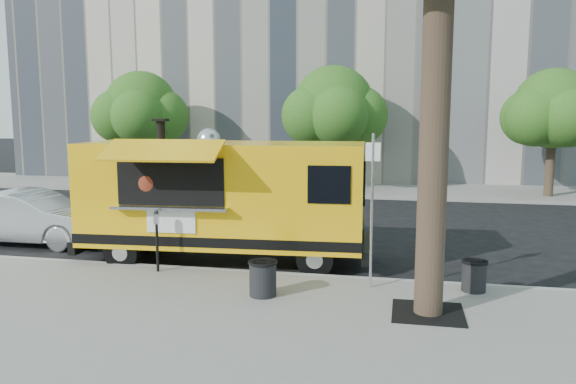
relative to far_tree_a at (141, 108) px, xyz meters
name	(u,v)px	position (x,y,z in m)	size (l,w,h in m)	color
ground	(306,269)	(10.00, -12.30, -3.78)	(120.00, 120.00, 0.00)	black
sidewalk	(262,332)	(10.00, -16.30, -3.70)	(60.00, 6.00, 0.15)	gray
curb	(298,277)	(10.00, -13.23, -3.70)	(60.00, 0.14, 0.16)	#999993
far_sidewalk	(356,189)	(10.00, 1.20, -3.70)	(60.00, 5.00, 0.15)	gray
tree_well	(428,313)	(12.60, -15.10, -3.62)	(1.20, 1.20, 0.02)	black
far_tree_a	(141,108)	(0.00, 0.00, 0.00)	(3.42, 3.42, 5.36)	#33261C
far_tree_b	(334,107)	(9.00, 0.40, 0.06)	(3.60, 3.60, 5.50)	#33261C
far_tree_c	(554,109)	(18.00, 0.10, -0.06)	(3.24, 3.24, 5.21)	#33261C
sign_post	(372,201)	(11.55, -13.85, -1.93)	(0.28, 0.06, 3.00)	silver
parking_meter	(157,233)	(7.00, -13.65, -2.79)	(0.11, 0.11, 1.33)	black
food_truck	(222,197)	(7.97, -12.13, -2.19)	(6.96, 3.47, 3.38)	yellow
sedan	(31,217)	(2.25, -11.33, -3.05)	(1.54, 4.41, 1.45)	silver
trash_bin_left	(263,277)	(9.62, -14.77, -3.28)	(0.55, 0.55, 0.66)	black
trash_bin_right	(474,275)	(13.50, -13.68, -3.31)	(0.50, 0.50, 0.60)	black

